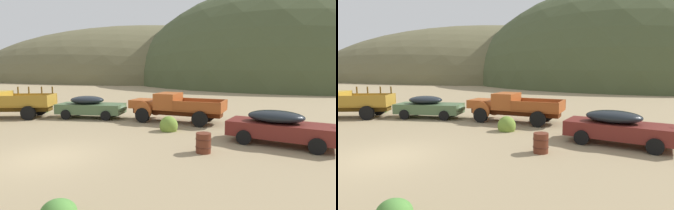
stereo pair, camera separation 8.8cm
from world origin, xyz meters
TOP-DOWN VIEW (x-y plane):
  - ground_plane at (0.00, 0.00)m, footprint 300.00×300.00m
  - hill_far_left at (-29.30, 79.32)m, footprint 119.99×71.31m
  - hill_far_right at (16.69, 70.02)m, footprint 79.14×78.06m
  - truck_mustard at (-9.52, 6.49)m, footprint 6.75×4.02m
  - car_weathered_green at (-3.09, 8.34)m, footprint 5.10×2.48m
  - truck_oxide_orange at (2.52, 8.60)m, footprint 6.46×2.81m
  - car_oxblood at (9.13, 4.55)m, footprint 5.31×2.88m
  - oil_drum_foreground at (5.75, 2.34)m, footprint 0.67×0.67m
  - bush_near_barrel at (3.23, 5.83)m, footprint 1.04×0.93m
  - bush_back_edge at (-8.56, 9.20)m, footprint 1.31×1.32m

SIDE VIEW (x-z plane):
  - ground_plane at x=0.00m, z-range 0.00..0.00m
  - hill_far_left at x=-29.30m, z-range -17.34..17.34m
  - hill_far_right at x=16.69m, z-range -23.99..23.99m
  - bush_back_edge at x=-8.56m, z-range -0.24..0.74m
  - bush_near_barrel at x=3.23m, z-range -0.29..0.80m
  - oil_drum_foreground at x=5.75m, z-range 0.00..0.83m
  - car_weathered_green at x=-3.09m, z-range 0.03..1.60m
  - car_oxblood at x=9.13m, z-range 0.03..1.60m
  - truck_mustard at x=-9.52m, z-range -0.08..2.08m
  - truck_oxide_orange at x=2.52m, z-range 0.06..1.95m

